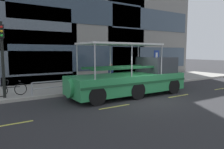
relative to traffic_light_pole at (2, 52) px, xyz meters
The scene contains 11 objects.
ground_plane 8.26m from the traffic_light_pole, 27.71° to the right, with size 120.00×120.00×0.00m, color #2B2B2D.
sidewalk 7.65m from the traffic_light_pole, 15.95° to the left, with size 32.00×4.80×0.18m, color #99968E.
curb_edge 7.41m from the traffic_light_pole, ahead, with size 32.00×0.18×0.18m, color #B2ADA3.
lane_centreline 8.60m from the traffic_light_pole, 32.19° to the right, with size 25.80×0.12×0.01m.
curb_guardrail 7.19m from the traffic_light_pole, ahead, with size 11.05×0.09×0.78m.
traffic_light_pole is the anchor object (origin of this frame).
parking_sign 12.13m from the traffic_light_pole, ahead, with size 0.60×0.12×2.70m.
leaned_bicycle 2.23m from the traffic_light_pole, 43.94° to the left, with size 1.74×0.46×0.96m.
duck_tour_boat 7.83m from the traffic_light_pole, 18.93° to the right, with size 9.46×2.65×3.26m.
pedestrian_near_bow 10.06m from the traffic_light_pole, ahead, with size 0.38×0.29×1.51m.
pedestrian_mid_left 7.67m from the traffic_light_pole, ahead, with size 0.48×0.23×1.67m.
Camera 1 is at (-7.95, -9.18, 2.73)m, focal length 33.16 mm.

